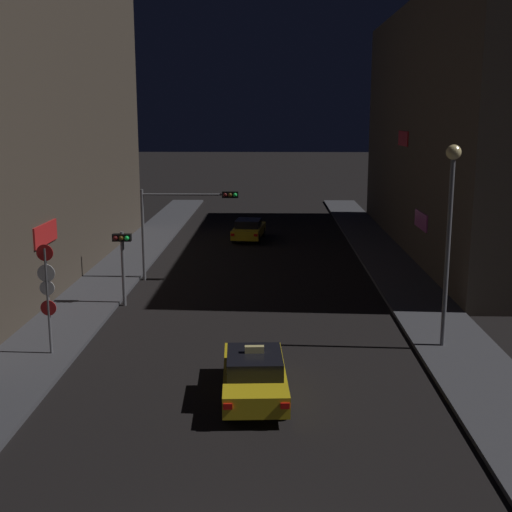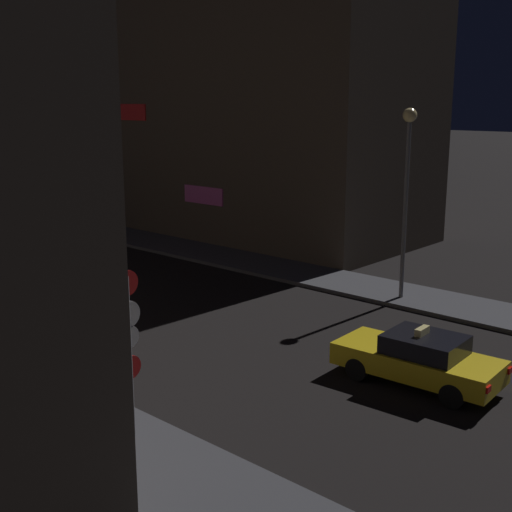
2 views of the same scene
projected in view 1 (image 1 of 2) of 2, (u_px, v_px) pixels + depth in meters
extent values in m
cube|color=#424247|center=(126.00, 263.00, 37.32)|extent=(2.98, 57.15, 0.15)
cube|color=#424247|center=(390.00, 264.00, 36.98)|extent=(2.98, 57.15, 0.15)
cube|color=red|center=(46.00, 234.00, 28.27)|extent=(0.08, 2.80, 0.90)
cube|color=#473D33|center=(483.00, 129.00, 40.42)|extent=(9.54, 29.48, 14.87)
cube|color=#D859B2|center=(421.00, 220.00, 35.73)|extent=(0.08, 2.80, 0.90)
cube|color=red|center=(403.00, 139.00, 40.65)|extent=(0.08, 2.80, 0.90)
cube|color=yellow|center=(254.00, 377.00, 19.54)|extent=(2.02, 4.49, 0.60)
cube|color=black|center=(254.00, 362.00, 19.23)|extent=(1.68, 2.06, 0.50)
cube|color=red|center=(228.00, 406.00, 17.32)|extent=(0.24, 0.07, 0.16)
cube|color=red|center=(285.00, 406.00, 17.36)|extent=(0.24, 0.07, 0.16)
cylinder|color=black|center=(228.00, 370.00, 20.91)|extent=(0.25, 0.65, 0.64)
cylinder|color=black|center=(279.00, 369.00, 20.95)|extent=(0.25, 0.65, 0.64)
cylinder|color=black|center=(226.00, 407.00, 18.24)|extent=(0.25, 0.65, 0.64)
cylinder|color=black|center=(285.00, 406.00, 18.28)|extent=(0.25, 0.65, 0.64)
cube|color=#F4E08C|center=(254.00, 349.00, 19.25)|extent=(0.57, 0.21, 0.20)
cube|color=yellow|center=(249.00, 231.00, 44.71)|extent=(2.24, 4.56, 0.60)
cube|color=black|center=(248.00, 223.00, 44.41)|extent=(1.78, 2.13, 0.50)
cube|color=red|center=(233.00, 235.00, 42.63)|extent=(0.24, 0.08, 0.16)
cube|color=red|center=(256.00, 235.00, 42.44)|extent=(0.24, 0.08, 0.16)
cylinder|color=black|center=(240.00, 232.00, 46.20)|extent=(0.28, 0.66, 0.64)
cylinder|color=black|center=(263.00, 232.00, 46.00)|extent=(0.28, 0.66, 0.64)
cylinder|color=black|center=(234.00, 239.00, 43.55)|extent=(0.28, 0.66, 0.64)
cylinder|color=black|center=(258.00, 239.00, 43.35)|extent=(0.28, 0.66, 0.64)
cylinder|color=slate|center=(143.00, 235.00, 33.31)|extent=(0.16, 0.16, 4.62)
cylinder|color=slate|center=(186.00, 194.00, 32.84)|extent=(4.40, 0.10, 0.10)
cube|color=black|center=(230.00, 195.00, 32.79)|extent=(0.80, 0.28, 0.32)
sphere|color=#3F0C0C|center=(225.00, 195.00, 32.62)|extent=(0.20, 0.20, 0.20)
sphere|color=#3F2D0C|center=(230.00, 195.00, 32.62)|extent=(0.20, 0.20, 0.20)
sphere|color=#19E54C|center=(235.00, 195.00, 32.61)|extent=(0.20, 0.20, 0.20)
cylinder|color=slate|center=(123.00, 269.00, 28.87)|extent=(0.16, 0.16, 3.29)
cube|color=black|center=(122.00, 238.00, 28.58)|extent=(0.80, 0.28, 0.32)
sphere|color=#3F0C0C|center=(115.00, 238.00, 28.42)|extent=(0.20, 0.20, 0.20)
sphere|color=#3F2D0C|center=(121.00, 238.00, 28.41)|extent=(0.20, 0.20, 0.20)
sphere|color=#19E54C|center=(127.00, 238.00, 28.41)|extent=(0.20, 0.20, 0.20)
cylinder|color=slate|center=(48.00, 301.00, 22.52)|extent=(0.10, 0.10, 3.68)
cylinder|color=red|center=(45.00, 253.00, 22.15)|extent=(0.57, 0.03, 0.57)
cylinder|color=white|center=(46.00, 273.00, 22.29)|extent=(0.60, 0.03, 0.60)
cylinder|color=white|center=(47.00, 288.00, 22.40)|extent=(0.51, 0.03, 0.51)
cylinder|color=red|center=(48.00, 308.00, 22.54)|extent=(0.54, 0.03, 0.54)
cylinder|color=slate|center=(447.00, 255.00, 23.01)|extent=(0.16, 0.16, 6.56)
sphere|color=#F4D88C|center=(454.00, 152.00, 22.29)|extent=(0.52, 0.52, 0.52)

